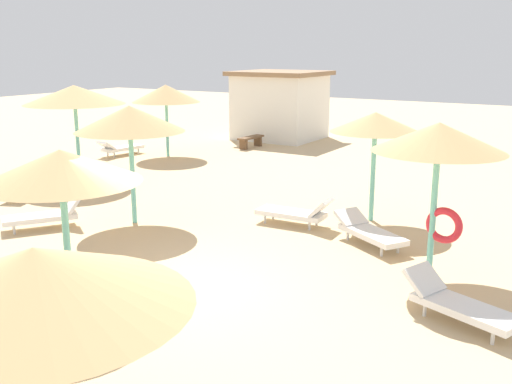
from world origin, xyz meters
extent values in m
plane|color=#D1B284|center=(0.00, 0.00, 0.00)|extent=(80.00, 80.00, 0.00)
cylinder|color=#6BC6BC|center=(3.78, 3.22, 1.25)|extent=(0.12, 0.12, 2.50)
cone|color=tan|center=(3.78, 3.22, 2.67)|extent=(2.45, 2.45, 0.54)
torus|color=red|center=(4.00, 3.22, 1.02)|extent=(0.71, 0.21, 0.70)
cylinder|color=#6BC6BC|center=(-8.27, 5.49, 1.30)|extent=(0.12, 0.12, 2.60)
cone|color=tan|center=(-8.27, 5.49, 2.80)|extent=(3.19, 3.19, 0.60)
cylinder|color=#6BC6BC|center=(-8.70, 10.50, 1.13)|extent=(0.12, 0.12, 2.26)
cone|color=tan|center=(-8.70, 10.50, 2.50)|extent=(2.68, 2.68, 0.68)
cone|color=tan|center=(2.25, -4.48, 2.28)|extent=(2.84, 2.84, 0.56)
cylinder|color=#6BC6BC|center=(1.51, 6.12, 1.18)|extent=(0.12, 0.12, 2.35)
cone|color=tan|center=(1.51, 6.12, 2.49)|extent=(2.22, 2.22, 0.48)
cylinder|color=#6BC6BC|center=(-1.26, -1.16, 1.09)|extent=(0.12, 0.12, 2.18)
cone|color=tan|center=(-1.26, -1.16, 2.36)|extent=(2.67, 2.67, 0.56)
cylinder|color=#6BC6BC|center=(-3.48, 2.87, 1.19)|extent=(0.12, 0.12, 2.39)
cone|color=tan|center=(-3.48, 2.87, 2.60)|extent=(2.65, 2.65, 0.63)
cube|color=white|center=(4.86, 1.35, 0.28)|extent=(1.82, 1.20, 0.12)
cube|color=white|center=(4.11, 1.63, 0.52)|extent=(0.67, 0.76, 0.42)
cylinder|color=silver|center=(4.22, 1.35, 0.11)|extent=(0.06, 0.06, 0.22)
cylinder|color=silver|center=(4.37, 1.76, 0.11)|extent=(0.06, 0.06, 0.22)
cylinder|color=silver|center=(5.34, 0.93, 0.11)|extent=(0.06, 0.06, 0.22)
cylinder|color=silver|center=(5.50, 1.34, 0.11)|extent=(0.06, 0.06, 0.22)
cube|color=white|center=(-7.96, 3.15, 0.28)|extent=(1.26, 1.81, 0.12)
cube|color=white|center=(-8.28, 3.89, 0.55)|extent=(0.75, 0.64, 0.47)
cylinder|color=silver|center=(-8.40, 3.62, 0.11)|extent=(0.06, 0.06, 0.22)
cylinder|color=silver|center=(-8.00, 3.79, 0.11)|extent=(0.06, 0.06, 0.22)
cylinder|color=silver|center=(-7.93, 2.51, 0.11)|extent=(0.06, 0.06, 0.22)
cylinder|color=silver|center=(-7.52, 2.69, 0.11)|extent=(0.06, 0.06, 0.22)
cube|color=white|center=(-10.44, 9.78, 0.28)|extent=(0.90, 1.78, 0.12)
cube|color=white|center=(-10.57, 8.99, 0.49)|extent=(0.71, 0.60, 0.36)
cylinder|color=silver|center=(-10.32, 9.15, 0.11)|extent=(0.06, 0.06, 0.22)
cylinder|color=silver|center=(-10.75, 9.22, 0.11)|extent=(0.06, 0.06, 0.22)
cylinder|color=silver|center=(-10.13, 10.33, 0.11)|extent=(0.06, 0.06, 0.22)
cylinder|color=silver|center=(-10.56, 10.40, 0.11)|extent=(0.06, 0.06, 0.22)
cube|color=white|center=(-0.06, 4.75, 0.28)|extent=(1.73, 0.72, 0.12)
cube|color=white|center=(0.74, 4.79, 0.53)|extent=(0.48, 0.66, 0.44)
cylinder|color=silver|center=(0.53, 5.00, 0.11)|extent=(0.06, 0.06, 0.22)
cylinder|color=silver|center=(0.55, 4.56, 0.11)|extent=(0.06, 0.06, 0.22)
cylinder|color=silver|center=(-0.67, 4.94, 0.11)|extent=(0.06, 0.06, 0.22)
cylinder|color=silver|center=(-0.64, 4.50, 0.11)|extent=(0.06, 0.06, 0.22)
cube|color=white|center=(-1.54, -2.31, 0.57)|extent=(0.74, 0.61, 0.50)
cube|color=white|center=(-5.07, 1.30, 0.28)|extent=(1.49, 1.77, 0.12)
cube|color=white|center=(-4.61, 1.96, 0.56)|extent=(0.75, 0.68, 0.49)
cylinder|color=silver|center=(-4.91, 1.92, 0.11)|extent=(0.06, 0.06, 0.22)
cylinder|color=silver|center=(-4.55, 1.67, 0.11)|extent=(0.06, 0.06, 0.22)
cylinder|color=silver|center=(-5.59, 0.93, 0.11)|extent=(0.06, 0.06, 0.22)
cylinder|color=silver|center=(-5.22, 0.68, 0.11)|extent=(0.06, 0.06, 0.22)
cube|color=white|center=(2.25, 4.21, 0.28)|extent=(1.78, 1.43, 0.12)
cube|color=white|center=(1.57, 4.63, 0.46)|extent=(0.79, 0.82, 0.31)
cylinder|color=silver|center=(1.63, 4.34, 0.11)|extent=(0.06, 0.06, 0.22)
cylinder|color=silver|center=(1.86, 4.71, 0.11)|extent=(0.06, 0.06, 0.22)
cylinder|color=silver|center=(2.65, 3.71, 0.11)|extent=(0.06, 0.06, 0.22)
cylinder|color=silver|center=(2.88, 4.09, 0.11)|extent=(0.06, 0.06, 0.22)
cube|color=brown|center=(-6.93, 13.98, 0.45)|extent=(0.48, 1.52, 0.08)
cube|color=brown|center=(-6.95, 13.43, 0.21)|extent=(0.37, 0.14, 0.41)
cube|color=brown|center=(-6.90, 14.53, 0.21)|extent=(0.37, 0.14, 0.41)
cube|color=white|center=(-7.14, 16.98, 1.49)|extent=(3.58, 3.37, 2.98)
cube|color=#8C6B4C|center=(-7.14, 16.98, 3.08)|extent=(3.98, 3.77, 0.20)
camera|label=1|loc=(6.46, -7.64, 4.27)|focal=41.33mm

